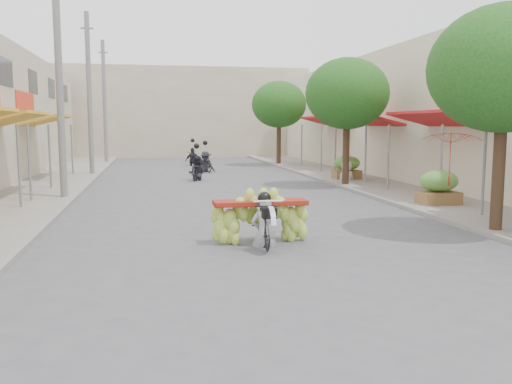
% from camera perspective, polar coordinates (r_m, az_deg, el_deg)
% --- Properties ---
extents(ground, '(120.00, 120.00, 0.00)m').
position_cam_1_polar(ground, '(7.98, 7.74, -11.60)').
color(ground, '#535257').
rests_on(ground, ground).
extents(sidewalk_left, '(4.00, 60.00, 0.12)m').
position_cam_1_polar(sidewalk_left, '(22.75, -22.39, 0.28)').
color(sidewalk_left, gray).
rests_on(sidewalk_left, ground).
extents(sidewalk_right, '(4.00, 60.00, 0.12)m').
position_cam_1_polar(sidewalk_right, '(24.21, 12.12, 1.04)').
color(sidewalk_right, gray).
rests_on(sidewalk_right, ground).
extents(shophouse_row_right, '(9.77, 40.00, 6.00)m').
position_cam_1_polar(shophouse_row_right, '(25.61, 23.62, 7.52)').
color(shophouse_row_right, beige).
rests_on(shophouse_row_right, ground).
extents(far_building, '(20.00, 6.00, 7.00)m').
position_cam_1_polar(far_building, '(45.22, -7.90, 8.24)').
color(far_building, '#BAAD93').
rests_on(far_building, ground).
extents(utility_pole_mid, '(0.60, 0.24, 8.00)m').
position_cam_1_polar(utility_pole_mid, '(19.43, -20.01, 11.04)').
color(utility_pole_mid, slate).
rests_on(utility_pole_mid, ground).
extents(utility_pole_far, '(0.60, 0.24, 8.00)m').
position_cam_1_polar(utility_pole_far, '(28.34, -17.14, 9.78)').
color(utility_pole_far, slate).
rests_on(utility_pole_far, ground).
extents(utility_pole_back, '(0.60, 0.24, 8.00)m').
position_cam_1_polar(utility_pole_back, '(37.29, -15.66, 9.11)').
color(utility_pole_back, slate).
rests_on(utility_pole_back, ground).
extents(street_tree_near, '(3.40, 3.40, 5.25)m').
position_cam_1_polar(street_tree_near, '(13.69, 24.67, 11.64)').
color(street_tree_near, '#3A2719').
rests_on(street_tree_near, ground).
extents(street_tree_mid, '(3.40, 3.40, 5.25)m').
position_cam_1_polar(street_tree_mid, '(22.59, 9.58, 10.14)').
color(street_tree_mid, '#3A2719').
rests_on(street_tree_mid, ground).
extents(street_tree_far, '(3.40, 3.40, 5.25)m').
position_cam_1_polar(street_tree_far, '(34.09, 2.43, 9.17)').
color(street_tree_far, '#3A2719').
rests_on(street_tree_far, ground).
extents(produce_crate_mid, '(1.20, 0.88, 1.16)m').
position_cam_1_polar(produce_crate_mid, '(17.54, 18.70, 0.72)').
color(produce_crate_mid, brown).
rests_on(produce_crate_mid, ground).
extents(produce_crate_far, '(1.20, 0.88, 1.16)m').
position_cam_1_polar(produce_crate_far, '(24.78, 9.55, 2.76)').
color(produce_crate_far, brown).
rests_on(produce_crate_far, ground).
extents(banana_motorbike, '(2.20, 1.83, 1.94)m').
position_cam_1_polar(banana_motorbike, '(11.49, 0.66, -2.34)').
color(banana_motorbike, black).
rests_on(banana_motorbike, ground).
extents(market_umbrella, '(1.86, 1.86, 1.61)m').
position_cam_1_polar(market_umbrella, '(16.50, 19.96, 6.18)').
color(market_umbrella, '#A52016').
rests_on(market_umbrella, ground).
extents(pedestrian, '(0.96, 0.72, 1.74)m').
position_cam_1_polar(pedestrian, '(24.16, 9.54, 3.30)').
color(pedestrian, silver).
rests_on(pedestrian, ground).
extents(bg_motorbike_a, '(1.05, 1.73, 1.95)m').
position_cam_1_polar(bg_motorbike_a, '(25.07, -6.25, 2.93)').
color(bg_motorbike_a, black).
rests_on(bg_motorbike_a, ground).
extents(bg_motorbike_b, '(1.17, 1.89, 1.95)m').
position_cam_1_polar(bg_motorbike_b, '(29.33, -5.36, 3.71)').
color(bg_motorbike_b, black).
rests_on(bg_motorbike_b, ground).
extents(bg_motorbike_c, '(1.04, 1.62, 1.95)m').
position_cam_1_polar(bg_motorbike_c, '(33.99, -6.67, 4.12)').
color(bg_motorbike_c, black).
rests_on(bg_motorbike_c, ground).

